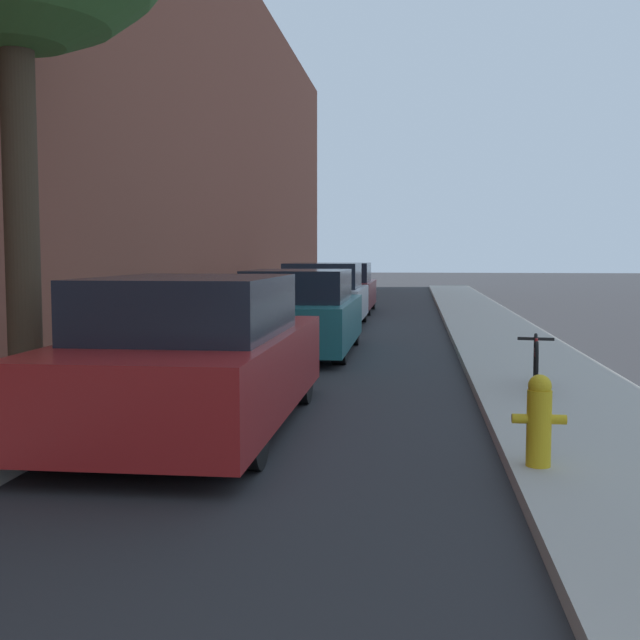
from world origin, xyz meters
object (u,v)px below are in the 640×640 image
at_px(fire_hydrant, 539,419).
at_px(parked_car_silver, 324,297).
at_px(bicycle, 536,363).
at_px(parked_car_teal, 300,314).
at_px(parked_car_red, 195,357).
at_px(parked_car_maroon, 342,289).

bearing_deg(fire_hydrant, parked_car_silver, 103.60).
xyz_separation_m(parked_car_silver, bicycle, (3.60, -9.36, -0.27)).
distance_m(fire_hydrant, bicycle, 3.54).
bearing_deg(parked_car_silver, bicycle, -68.95).
height_order(parked_car_teal, fire_hydrant, parked_car_teal).
relative_size(parked_car_red, parked_car_teal, 1.07).
bearing_deg(parked_car_teal, fire_hydrant, -68.89).
relative_size(parked_car_silver, bicycle, 2.60).
relative_size(parked_car_red, parked_car_maroon, 1.12).
distance_m(parked_car_silver, fire_hydrant, 13.23).
bearing_deg(fire_hydrant, parked_car_red, 154.48).
distance_m(parked_car_teal, fire_hydrant, 8.14).
bearing_deg(bicycle, parked_car_maroon, 111.96).
xyz_separation_m(parked_car_red, fire_hydrant, (3.09, -1.47, -0.24)).
bearing_deg(parked_car_silver, parked_car_teal, -88.05).
relative_size(parked_car_red, parked_car_silver, 1.15).
height_order(parked_car_red, bicycle, parked_car_red).
bearing_deg(parked_car_maroon, parked_car_silver, -90.16).
relative_size(parked_car_silver, fire_hydrant, 5.70).
bearing_deg(bicycle, fire_hydrant, -90.28).
bearing_deg(parked_car_maroon, fire_hydrant, -80.01).
height_order(parked_car_red, fire_hydrant, parked_car_red).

